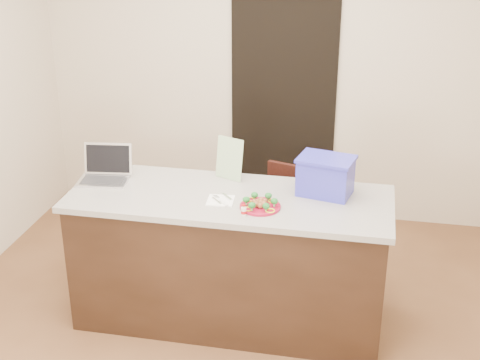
% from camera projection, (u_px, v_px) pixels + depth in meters
% --- Properties ---
extents(ground, '(4.00, 4.00, 0.00)m').
position_uv_depth(ground, '(222.00, 339.00, 4.38)').
color(ground, brown).
rests_on(ground, ground).
extents(room_shell, '(4.00, 4.00, 4.00)m').
position_uv_depth(room_shell, '(219.00, 101.00, 3.74)').
color(room_shell, white).
rests_on(room_shell, ground).
extents(doorway, '(0.90, 0.02, 2.00)m').
position_uv_depth(doorway, '(283.00, 106.00, 5.75)').
color(doorway, black).
rests_on(doorway, ground).
extents(island, '(2.06, 0.76, 0.92)m').
position_uv_depth(island, '(230.00, 259.00, 4.42)').
color(island, black).
rests_on(island, ground).
extents(plate, '(0.25, 0.25, 0.02)m').
position_uv_depth(plate, '(260.00, 206.00, 4.08)').
color(plate, maroon).
rests_on(plate, island).
extents(meatballs, '(0.10, 0.10, 0.04)m').
position_uv_depth(meatballs, '(260.00, 203.00, 4.07)').
color(meatballs, brown).
rests_on(meatballs, plate).
extents(broccoli, '(0.22, 0.20, 0.04)m').
position_uv_depth(broccoli, '(260.00, 200.00, 4.06)').
color(broccoli, '#16531E').
rests_on(broccoli, plate).
extents(pepper_rings, '(0.20, 0.20, 0.01)m').
position_uv_depth(pepper_rings, '(260.00, 205.00, 4.07)').
color(pepper_rings, yellow).
rests_on(pepper_rings, plate).
extents(napkin, '(0.18, 0.18, 0.01)m').
position_uv_depth(napkin, '(221.00, 200.00, 4.17)').
color(napkin, white).
rests_on(napkin, island).
extents(fork, '(0.08, 0.13, 0.00)m').
position_uv_depth(fork, '(218.00, 199.00, 4.18)').
color(fork, silver).
rests_on(fork, napkin).
extents(knife, '(0.09, 0.19, 0.01)m').
position_uv_depth(knife, '(225.00, 201.00, 4.15)').
color(knife, silver).
rests_on(knife, napkin).
extents(yogurt_bottle, '(0.03, 0.03, 0.07)m').
position_uv_depth(yogurt_bottle, '(244.00, 211.00, 3.97)').
color(yogurt_bottle, beige).
rests_on(yogurt_bottle, island).
extents(laptop, '(0.35, 0.29, 0.23)m').
position_uv_depth(laptop, '(106.00, 170.00, 4.47)').
color(laptop, silver).
rests_on(laptop, island).
extents(leaflet, '(0.20, 0.12, 0.29)m').
position_uv_depth(leaflet, '(229.00, 159.00, 4.44)').
color(leaflet, silver).
rests_on(leaflet, island).
extents(blue_box, '(0.39, 0.32, 0.25)m').
position_uv_depth(blue_box, '(326.00, 176.00, 4.22)').
color(blue_box, '#3131B2').
rests_on(blue_box, island).
extents(chair, '(0.46, 0.47, 0.84)m').
position_uv_depth(chair, '(288.00, 214.00, 5.00)').
color(chair, '#351410').
rests_on(chair, ground).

